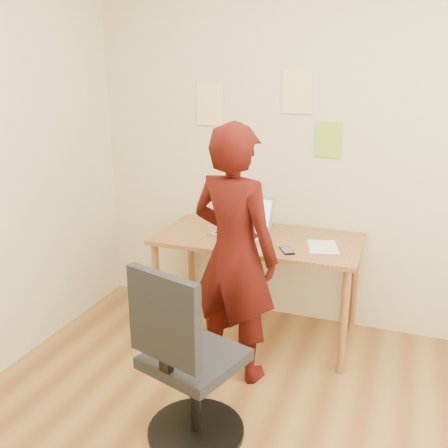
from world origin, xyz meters
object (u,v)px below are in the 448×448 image
at_px(desk, 258,249).
at_px(office_chair, 186,370).
at_px(phone, 287,251).
at_px(person, 234,254).
at_px(laptop, 243,227).

height_order(desk, office_chair, office_chair).
distance_m(desk, office_chair, 1.22).
height_order(phone, person, person).
relative_size(desk, office_chair, 1.42).
xyz_separation_m(laptop, person, (0.12, -0.53, -0.00)).
bearing_deg(desk, phone, -39.55).
distance_m(phone, person, 0.39).
height_order(office_chair, person, person).
distance_m(desk, phone, 0.34).
bearing_deg(desk, laptop, 167.25).
bearing_deg(phone, desk, 110.77).
xyz_separation_m(desk, person, (0.00, -0.50, 0.14)).
bearing_deg(desk, person, -89.92).
relative_size(office_chair, person, 0.62).
bearing_deg(office_chair, laptop, 112.43).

